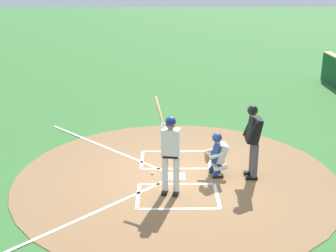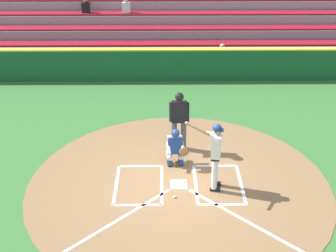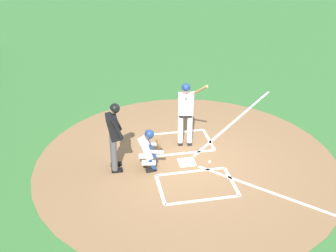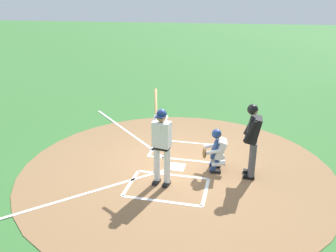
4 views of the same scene
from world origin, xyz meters
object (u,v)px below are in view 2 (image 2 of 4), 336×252
at_px(baseball, 174,197).
at_px(plate_umpire, 179,117).
at_px(catcher, 176,146).
at_px(batter, 215,152).

bearing_deg(baseball, plate_umpire, -94.22).
distance_m(catcher, plate_umpire, 0.98).
relative_size(catcher, baseball, 15.27).
bearing_deg(baseball, catcher, -92.37).
height_order(batter, catcher, batter).
bearing_deg(baseball, batter, -157.49).
xyz_separation_m(batter, baseball, (1.03, 0.43, -1.06)).
height_order(catcher, plate_umpire, plate_umpire).
relative_size(batter, plate_umpire, 1.14).
bearing_deg(catcher, batter, 129.32).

